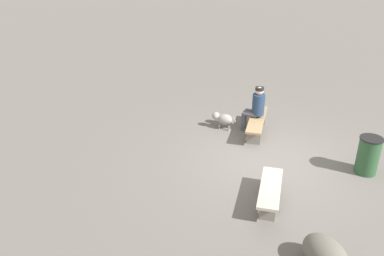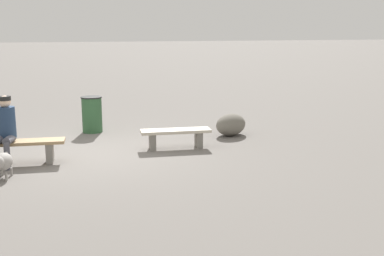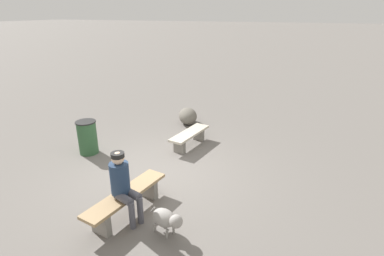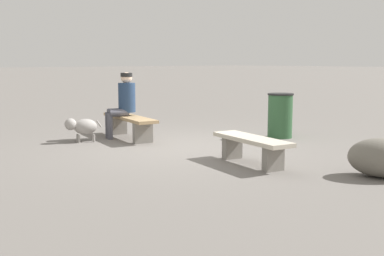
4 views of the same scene
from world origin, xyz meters
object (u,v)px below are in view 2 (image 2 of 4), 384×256
at_px(dog, 2,162).
at_px(trash_bin, 92,114).
at_px(boulder, 231,125).
at_px(bench_right, 15,148).
at_px(seated_person, 5,125).
at_px(bench_left, 176,135).

relative_size(dog, trash_bin, 0.77).
relative_size(dog, boulder, 0.78).
bearing_deg(bench_right, seated_person, 28.41).
xyz_separation_m(bench_right, dog, (0.22, 0.95, -0.02)).
xyz_separation_m(bench_left, bench_right, (3.33, 0.09, 0.02)).
relative_size(seated_person, boulder, 1.50).
xyz_separation_m(bench_right, boulder, (-5.04, -0.86, -0.06)).
bearing_deg(trash_bin, bench_left, 121.41).
xyz_separation_m(bench_left, dog, (3.55, 1.04, 0.00)).
distance_m(bench_right, seated_person, 0.48).
bearing_deg(bench_right, dog, 86.33).
bearing_deg(trash_bin, bench_right, 52.71).
height_order(bench_right, seated_person, seated_person).
height_order(bench_left, bench_right, bench_right).
xyz_separation_m(trash_bin, boulder, (-3.16, 1.60, -0.19)).
distance_m(bench_left, seated_person, 3.50).
height_order(dog, trash_bin, trash_bin).
bearing_deg(dog, trash_bin, 165.62).
xyz_separation_m(bench_right, trash_bin, (-1.88, -2.47, 0.13)).
bearing_deg(seated_person, trash_bin, -111.77).
xyz_separation_m(bench_left, seated_person, (3.47, 0.14, 0.48)).
relative_size(bench_right, dog, 2.75).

